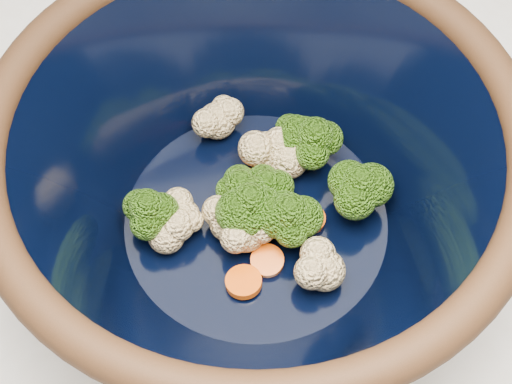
% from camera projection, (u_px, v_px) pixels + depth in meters
% --- Properties ---
extents(counter, '(1.20, 1.20, 0.90)m').
position_uv_depth(counter, '(216.00, 362.00, 1.00)').
color(counter, silver).
rests_on(counter, ground).
extents(mixing_bowl, '(0.47, 0.47, 0.16)m').
position_uv_depth(mixing_bowl, '(256.00, 180.00, 0.52)').
color(mixing_bowl, black).
rests_on(mixing_bowl, counter).
extents(vegetable_pile, '(0.20, 0.18, 0.06)m').
position_uv_depth(vegetable_pile, '(265.00, 189.00, 0.55)').
color(vegetable_pile, '#608442').
rests_on(vegetable_pile, mixing_bowl).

